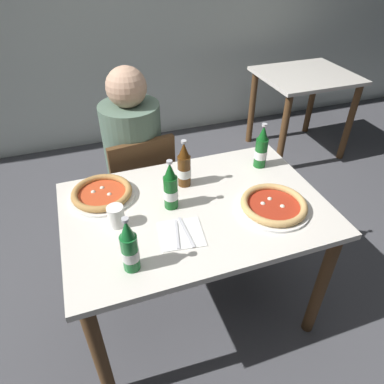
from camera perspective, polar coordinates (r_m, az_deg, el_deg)
The scene contains 13 objects.
ground_plane at distance 2.18m, azimuth 0.45°, elevation -17.78°, with size 8.00×8.00×0.00m, color #4C4C51.
dining_table_main at distance 1.70m, azimuth 0.56°, elevation -5.39°, with size 1.20×0.80×0.75m.
chair_behind_table at distance 2.23m, azimuth -8.37°, elevation 0.97°, with size 0.44×0.44×0.85m.
diner_seated at distance 2.21m, azimuth -9.09°, elevation 3.79°, with size 0.34×0.34×1.21m.
dining_table_background at distance 3.43m, azimuth 17.58°, elevation 15.26°, with size 0.80×0.70×0.75m.
pizza_margherita_near at distance 1.64m, azimuth 13.05°, elevation -2.11°, with size 0.33×0.33×0.04m.
pizza_marinara_far at distance 1.72m, azimuth -14.34°, elevation -0.23°, with size 0.31×0.31×0.04m.
beer_bottle_left at distance 1.31m, azimuth -10.07°, elevation -8.91°, with size 0.07×0.07×0.25m.
beer_bottle_center at distance 1.88m, azimuth 11.14°, elevation 6.86°, with size 0.07×0.07×0.25m.
beer_bottle_right at distance 1.70m, azimuth -1.28°, elevation 4.11°, with size 0.07×0.07×0.25m.
beer_bottle_extra at distance 1.56m, azimuth -3.47°, elevation 0.64°, with size 0.07×0.07×0.25m.
napkin_with_cutlery at distance 1.49m, azimuth -1.69°, elevation -6.73°, with size 0.20×0.20×0.01m.
paper_cup at distance 1.54m, azimuth -12.18°, elevation -3.81°, with size 0.07×0.07×0.10m, color white.
Camera 1 is at (-0.43, -1.17, 1.79)m, focal length 32.99 mm.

